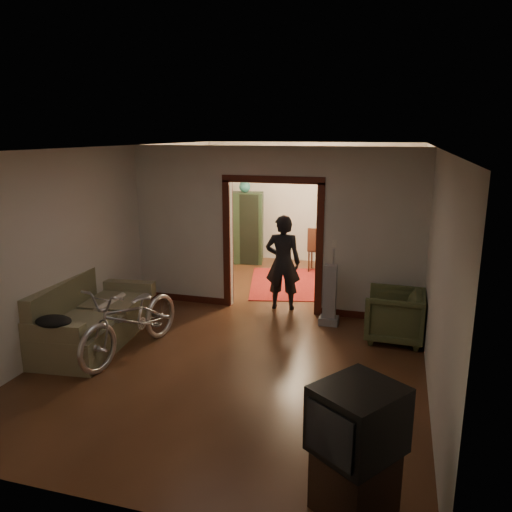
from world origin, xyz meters
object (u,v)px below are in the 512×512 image
at_px(person, 283,262).
at_px(locker, 245,228).
at_px(armchair, 394,315).
at_px(desk, 355,255).
at_px(sofa, 93,312).
at_px(bicycle, 132,319).

xyz_separation_m(person, locker, (-1.58, 2.87, 0.00)).
xyz_separation_m(armchair, desk, (-0.91, 3.76, -0.04)).
distance_m(sofa, armchair, 4.42).
xyz_separation_m(bicycle, person, (1.58, 2.39, 0.31)).
xyz_separation_m(bicycle, armchair, (3.48, 1.51, -0.14)).
relative_size(sofa, locker, 1.25).
height_order(sofa, person, person).
bearing_deg(desk, armchair, -93.04).
bearing_deg(desk, locker, 163.57).
bearing_deg(bicycle, desk, 74.19).
relative_size(sofa, desk, 2.23).
distance_m(armchair, desk, 3.87).
xyz_separation_m(bicycle, locker, (-0.00, 5.26, 0.32)).
bearing_deg(locker, armchair, -57.88).
distance_m(sofa, bicycle, 0.76).
height_order(bicycle, desk, bicycle).
distance_m(sofa, locker, 5.14).
bearing_deg(desk, sofa, -139.66).
bearing_deg(bicycle, person, 66.67).
height_order(bicycle, locker, locker).
bearing_deg(person, locker, -67.71).
height_order(person, locker, locker).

